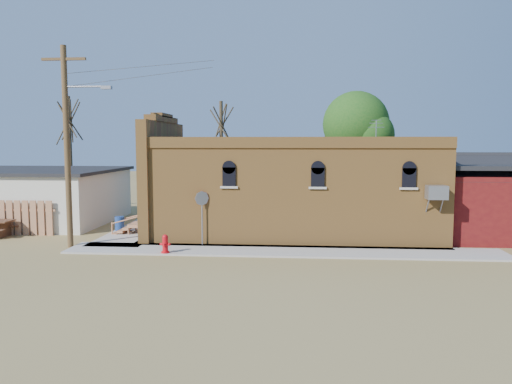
# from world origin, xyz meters

# --- Properties ---
(ground) EXTENTS (120.00, 120.00, 0.00)m
(ground) POSITION_xyz_m (0.00, 0.00, 0.00)
(ground) COLOR olive
(ground) RESTS_ON ground
(sidewalk_south) EXTENTS (19.00, 2.20, 0.08)m
(sidewalk_south) POSITION_xyz_m (1.50, 0.90, 0.04)
(sidewalk_south) COLOR #9E9991
(sidewalk_south) RESTS_ON ground
(sidewalk_west) EXTENTS (2.60, 10.00, 0.08)m
(sidewalk_west) POSITION_xyz_m (-6.30, 6.00, 0.04)
(sidewalk_west) COLOR #9E9991
(sidewalk_west) RESTS_ON ground
(brick_bar) EXTENTS (16.40, 7.97, 6.30)m
(brick_bar) POSITION_xyz_m (1.64, 5.49, 2.34)
(brick_bar) COLOR #AB7234
(brick_bar) RESTS_ON ground
(red_shed) EXTENTS (5.40, 6.40, 4.30)m
(red_shed) POSITION_xyz_m (11.50, 5.50, 2.27)
(red_shed) COLOR #500D10
(red_shed) RESTS_ON ground
(wood_fence) EXTENTS (5.20, 0.10, 1.80)m
(wood_fence) POSITION_xyz_m (-12.80, 3.80, 0.90)
(wood_fence) COLOR #AB6D4D
(wood_fence) RESTS_ON ground
(utility_pole) EXTENTS (3.12, 0.26, 9.00)m
(utility_pole) POSITION_xyz_m (-8.14, 1.20, 4.77)
(utility_pole) COLOR #513C20
(utility_pole) RESTS_ON ground
(tree_bare_near) EXTENTS (2.80, 2.80, 7.65)m
(tree_bare_near) POSITION_xyz_m (-3.00, 13.00, 5.96)
(tree_bare_near) COLOR #463B28
(tree_bare_near) RESTS_ON ground
(tree_bare_far) EXTENTS (2.80, 2.80, 8.16)m
(tree_bare_far) POSITION_xyz_m (-14.00, 14.00, 6.36)
(tree_bare_far) COLOR #463B28
(tree_bare_far) RESTS_ON ground
(tree_leafy) EXTENTS (4.40, 4.40, 8.15)m
(tree_leafy) POSITION_xyz_m (6.00, 13.50, 5.93)
(tree_leafy) COLOR #463B28
(tree_leafy) RESTS_ON ground
(fire_hydrant) EXTENTS (0.47, 0.46, 0.79)m
(fire_hydrant) POSITION_xyz_m (-3.48, -0.00, 0.47)
(fire_hydrant) COLOR red
(fire_hydrant) RESTS_ON sidewalk_south
(stop_sign) EXTENTS (0.57, 0.44, 2.48)m
(stop_sign) POSITION_xyz_m (-2.23, 1.80, 1.98)
(stop_sign) COLOR gray
(stop_sign) RESTS_ON sidewalk_south
(trash_barrel) EXTENTS (0.59, 0.59, 0.74)m
(trash_barrel) POSITION_xyz_m (-7.30, 5.09, 0.45)
(trash_barrel) COLOR navy
(trash_barrel) RESTS_ON sidewalk_west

